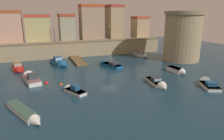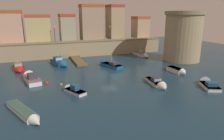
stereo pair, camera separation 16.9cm
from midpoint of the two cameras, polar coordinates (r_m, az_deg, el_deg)
name	(u,v)px [view 1 (the left image)]	position (r m, az deg, el deg)	size (l,w,h in m)	color
ground_plane	(109,75)	(35.95, -1.03, -1.47)	(103.72, 103.72, 0.00)	#19384C
quay_wall	(84,48)	(52.86, -7.85, 6.05)	(42.47, 2.68, 3.95)	#9E8966
old_town_backdrop	(78,25)	(55.41, -9.49, 12.36)	(39.00, 5.29, 9.28)	tan
fortress_tower	(183,36)	(49.69, 19.09, 9.00)	(8.81, 8.81, 11.11)	#9E8966
pier_dock	(78,61)	(46.88, -9.72, 2.61)	(2.17, 9.47, 0.70)	brown
quay_lamp_0	(54,32)	(51.23, -16.06, 10.27)	(0.32, 0.32, 3.70)	black
quay_lamp_1	(109,31)	(54.27, -0.84, 10.98)	(0.32, 0.32, 3.48)	black
moored_boat_0	(31,78)	(35.61, -21.98, -1.97)	(3.10, 7.01, 2.02)	white
moored_boat_1	(207,84)	(33.89, 25.02, -3.46)	(3.64, 5.18, 1.78)	white
moored_boat_2	(18,68)	(42.84, -24.90, 0.39)	(2.47, 6.26, 2.47)	red
moored_boat_3	(72,90)	(28.79, -11.30, -5.45)	(3.14, 4.44, 1.59)	silver
moored_boat_4	(108,64)	(42.10, -1.21, 1.60)	(3.93, 6.45, 3.37)	#195689
moored_boat_5	(158,83)	(31.43, 12.71, -3.72)	(2.31, 5.70, 1.61)	silver
moored_boat_6	(60,63)	(44.08, -14.53, 1.93)	(3.48, 6.71, 3.35)	#195689
moored_boat_7	(26,114)	(23.67, -23.17, -11.21)	(4.11, 7.03, 1.18)	white
moored_boat_8	(141,54)	(52.94, 8.16, 4.37)	(1.78, 6.74, 3.17)	silver
moored_boat_9	(178,71)	(39.17, 17.85, -0.15)	(1.61, 4.69, 1.41)	white
mooring_buoy_0	(46,83)	(33.48, -18.06, -3.54)	(0.66, 0.66, 0.66)	red
mooring_buoy_1	(61,85)	(32.10, -14.26, -4.06)	(0.53, 0.53, 0.53)	#EA4C19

